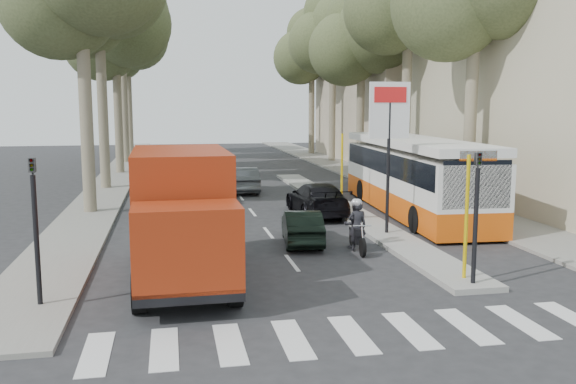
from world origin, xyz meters
The scene contains 27 objects.
ground centered at (0.00, 0.00, 0.00)m, with size 120.00×120.00×0.00m, color #28282B.
sidewalk_right centered at (8.60, 25.00, 0.06)m, with size 3.20×70.00×0.12m, color gray.
median_left centered at (-8.00, 28.00, 0.06)m, with size 2.40×64.00×0.12m, color gray.
traffic_island centered at (3.25, 11.00, 0.08)m, with size 1.50×26.00×0.16m, color gray.
building_near centered at (15.50, 12.00, 9.00)m, with size 11.00×18.00×18.00m, color #AFA98B.
building_far centered at (15.50, 34.00, 8.00)m, with size 11.00×20.00×16.00m, color #B7A88E.
billboard centered at (3.25, 5.00, 3.70)m, with size 1.50×12.10×5.60m.
traffic_light_island centered at (3.25, -1.50, 2.49)m, with size 0.16×0.41×3.60m.
traffic_light_left centered at (-7.60, -1.00, 2.49)m, with size 0.16×0.41×3.60m.
tree_l_c centered at (-7.77, 28.11, 10.04)m, with size 7.40×7.20×13.71m.
tree_l_d centered at (-7.87, 36.11, 11.76)m, with size 7.40×7.20×15.66m.
tree_l_e centered at (-7.97, 44.11, 10.73)m, with size 7.40×7.20×14.49m.
tree_r_c centered at (9.03, 26.11, 9.69)m, with size 7.40×7.20×13.32m.
tree_r_d centered at (9.13, 34.11, 11.07)m, with size 7.40×7.20×14.88m.
tree_r_e centered at (9.23, 42.11, 10.38)m, with size 7.40×7.20×14.10m.
silver_hatchback centered at (-3.50, 4.00, 0.65)m, with size 1.53×3.79×1.29m, color #ADB0B6.
dark_hatchback centered at (-0.04, 4.52, 0.59)m, with size 1.25×3.58×1.18m, color black.
queue_car_a centered at (-3.50, 10.33, 0.62)m, with size 2.05×4.44×1.23m, color #474A4E.
queue_car_b centered at (1.80, 9.84, 0.71)m, with size 1.99×4.90×1.42m, color black.
queue_car_c centered at (-2.90, 14.91, 0.73)m, with size 1.72×4.27×1.46m, color #919398.
queue_car_d centered at (-0.50, 17.51, 0.69)m, with size 1.45×4.17×1.37m, color #4B4E52.
queue_car_e centered at (-4.00, 11.76, 0.68)m, with size 1.92×4.71×1.37m, color black.
red_truck centered at (-4.20, 0.71, 1.88)m, with size 2.66×6.71×3.56m.
city_bus centered at (6.08, 9.45, 1.77)m, with size 3.45×12.89×3.36m.
motorcycle centered at (1.52, 3.22, 0.80)m, with size 0.77×2.08×1.77m.
pedestrian_near centered at (7.20, 10.99, 0.95)m, with size 0.98×0.48×1.67m, color #352E45.
pedestrian_far centered at (10.00, 8.64, 1.07)m, with size 1.23×0.55×1.90m, color #655B4C.
Camera 1 is at (-4.49, -15.78, 4.80)m, focal length 38.00 mm.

